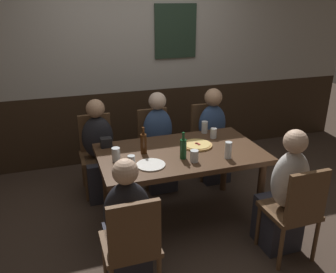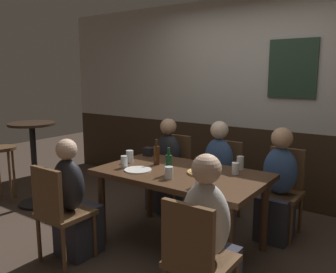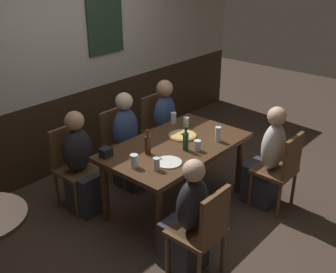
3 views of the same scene
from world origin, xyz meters
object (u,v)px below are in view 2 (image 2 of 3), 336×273
(pizza, at_px, (204,172))
(person_left_far, at_px, (166,171))
(chair_left_near, at_px, (58,209))
(condiment_caddy, at_px, (149,152))
(pint_glass_amber, at_px, (124,163))
(chair_mid_far, at_px, (223,175))
(person_right_near, at_px, (208,249))
(chair_left_far, at_px, (174,166))
(tumbler_short, at_px, (169,173))
(person_right_far, at_px, (277,192))
(person_mid_far, at_px, (216,180))
(beer_bottle_brown, at_px, (157,155))
(dining_table, at_px, (181,180))
(highball_clear, at_px, (199,178))
(person_left_near, at_px, (74,208))
(pint_glass_stout, at_px, (235,169))
(beer_glass_half, at_px, (130,157))
(side_bar_table, at_px, (34,157))
(pint_glass_pale, at_px, (240,164))
(chair_right_far, at_px, (283,186))
(beer_bottle_green, at_px, (169,164))
(plate_white_large, at_px, (138,170))
(chair_right_near, at_px, (196,257))

(pizza, bearing_deg, person_left_far, 144.32)
(pizza, bearing_deg, chair_left_near, -133.16)
(condiment_caddy, bearing_deg, pint_glass_amber, -76.73)
(chair_mid_far, bearing_deg, person_right_near, -66.54)
(chair_left_far, bearing_deg, tumbler_short, -57.22)
(person_right_far, bearing_deg, person_mid_far, 179.99)
(person_mid_far, height_order, pint_glass_amber, person_mid_far)
(person_left_far, distance_m, beer_bottle_brown, 0.81)
(person_right_far, bearing_deg, tumbler_short, -124.11)
(chair_left_near, relative_size, person_mid_far, 0.78)
(condiment_caddy, bearing_deg, dining_table, -27.36)
(chair_left_near, xyz_separation_m, highball_clear, (1.04, 0.59, 0.32))
(person_left_near, bearing_deg, pint_glass_stout, 39.30)
(beer_glass_half, relative_size, side_bar_table, 0.12)
(pint_glass_pale, distance_m, condiment_caddy, 1.07)
(dining_table, distance_m, chair_left_far, 1.12)
(person_right_far, xyz_separation_m, beer_bottle_brown, (-1.03, -0.64, 0.36))
(person_right_near, bearing_deg, dining_table, 134.05)
(highball_clear, bearing_deg, pizza, 114.23)
(beer_bottle_brown, bearing_deg, chair_right_far, 37.83)
(chair_left_far, bearing_deg, beer_glass_half, -85.86)
(beer_bottle_brown, bearing_deg, chair_mid_far, 66.74)
(chair_right_far, xyz_separation_m, pint_glass_stout, (-0.24, -0.65, 0.29))
(dining_table, height_order, highball_clear, highball_clear)
(beer_bottle_green, bearing_deg, tumbler_short, -53.77)
(tumbler_short, distance_m, beer_bottle_brown, 0.50)
(pint_glass_stout, bearing_deg, plate_white_large, -152.04)
(condiment_caddy, bearing_deg, chair_left_near, -91.51)
(person_right_near, relative_size, pint_glass_stout, 10.67)
(chair_left_far, bearing_deg, beer_bottle_brown, -66.81)
(chair_mid_far, height_order, person_left_far, person_left_far)
(person_mid_far, height_order, condiment_caddy, person_mid_far)
(person_right_near, relative_size, pint_glass_pale, 8.80)
(pint_glass_amber, bearing_deg, person_left_far, 99.96)
(beer_bottle_brown, height_order, side_bar_table, side_bar_table)
(beer_bottle_green, distance_m, plate_white_large, 0.34)
(chair_mid_far, distance_m, side_bar_table, 2.33)
(person_mid_far, relative_size, beer_glass_half, 9.03)
(tumbler_short, xyz_separation_m, plate_white_large, (-0.39, 0.04, -0.04))
(chair_right_near, height_order, person_right_far, person_right_far)
(chair_right_far, distance_m, person_left_near, 2.09)
(chair_right_near, relative_size, tumbler_short, 8.19)
(person_right_near, xyz_separation_m, pizza, (-0.49, 0.78, 0.27))
(person_left_far, height_order, pint_glass_pale, person_left_far)
(pint_glass_pale, height_order, side_bar_table, side_bar_table)
(tumbler_short, distance_m, highball_clear, 0.32)
(person_mid_far, relative_size, pizza, 3.76)
(beer_bottle_brown, relative_size, plate_white_large, 1.00)
(beer_glass_half, bearing_deg, person_left_near, -95.35)
(person_left_near, bearing_deg, beer_bottle_brown, 66.28)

